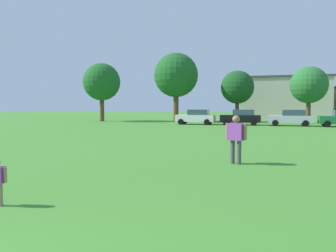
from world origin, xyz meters
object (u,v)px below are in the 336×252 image
at_px(parked_car_silver_2, 291,118).
at_px(tree_far_left, 102,82).
at_px(parked_car_white_0, 196,117).
at_px(tree_center, 237,87).
at_px(tree_left, 176,75).
at_px(parked_car_black_1, 241,117).
at_px(tree_right, 309,85).
at_px(adult_bystander, 236,135).

distance_m(parked_car_silver_2, tree_far_left, 24.62).
height_order(parked_car_white_0, tree_center, tree_center).
bearing_deg(tree_left, parked_car_white_0, -55.17).
bearing_deg(parked_car_black_1, tree_right, -147.45).
distance_m(tree_left, tree_right, 16.18).
height_order(parked_car_black_1, tree_left, tree_left).
xyz_separation_m(tree_left, tree_center, (7.77, 1.42, -1.61)).
xyz_separation_m(tree_far_left, tree_center, (17.78, 2.89, -0.83)).
distance_m(parked_car_white_0, parked_car_black_1, 4.96).
height_order(tree_left, tree_center, tree_left).
xyz_separation_m(adult_bystander, parked_car_black_1, (-1.71, 25.18, -0.19)).
bearing_deg(tree_far_left, parked_car_black_1, -11.02).
relative_size(parked_car_white_0, tree_far_left, 0.55).
bearing_deg(tree_left, tree_right, -1.73).
xyz_separation_m(adult_bystander, tree_center, (-2.75, 31.73, 3.40)).
distance_m(adult_bystander, parked_car_silver_2, 25.16).
height_order(adult_bystander, parked_car_black_1, adult_bystander).
height_order(adult_bystander, tree_center, tree_center).
bearing_deg(tree_center, tree_right, -12.87).
bearing_deg(adult_bystander, parked_car_silver_2, 104.63).
relative_size(parked_car_black_1, tree_right, 0.65).
distance_m(parked_car_white_0, tree_right, 13.73).
relative_size(tree_left, tree_right, 1.35).
xyz_separation_m(tree_far_left, tree_left, (10.00, 1.48, 0.78)).
relative_size(adult_bystander, tree_far_left, 0.23).
distance_m(parked_car_black_1, tree_far_left, 19.67).
distance_m(parked_car_black_1, tree_left, 11.45).
xyz_separation_m(tree_left, tree_right, (16.10, -0.48, -1.57)).
height_order(adult_bystander, tree_far_left, tree_far_left).
bearing_deg(parked_car_silver_2, tree_center, -48.02).
bearing_deg(tree_far_left, tree_left, 8.39).
bearing_deg(parked_car_black_1, tree_left, -30.25).
height_order(parked_car_white_0, tree_right, tree_right).
xyz_separation_m(parked_car_silver_2, tree_left, (-13.89, 5.39, 5.20)).
bearing_deg(tree_right, adult_bystander, -100.59).
bearing_deg(parked_car_white_0, adult_bystander, 105.04).
xyz_separation_m(adult_bystander, tree_right, (5.58, 29.83, 3.44)).
height_order(parked_car_silver_2, tree_center, tree_center).
bearing_deg(tree_right, tree_far_left, -177.83).
height_order(parked_car_white_0, tree_left, tree_left).
relative_size(parked_car_white_0, parked_car_black_1, 1.00).
bearing_deg(tree_center, parked_car_white_0, -119.18).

